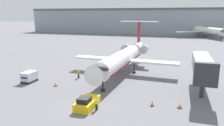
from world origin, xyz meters
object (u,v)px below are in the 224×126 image
(airplane_main, at_px, (124,57))
(pushback_tug, at_px, (87,103))
(traffic_cone_left, at_px, (56,84))
(airplane_parked_far_left, at_px, (203,30))
(jet_bridge, at_px, (202,66))
(luggage_cart, at_px, (29,77))
(traffic_cone_mid, at_px, (180,106))
(traffic_cone_right, at_px, (152,103))
(worker_near_tug, at_px, (97,104))
(worker_by_wing, at_px, (78,74))

(airplane_main, xyz_separation_m, pushback_tug, (-0.43, -18.93, -3.02))
(traffic_cone_left, xyz_separation_m, airplane_parked_far_left, (32.86, 99.63, 3.69))
(airplane_parked_far_left, bearing_deg, jet_bridge, -94.95)
(luggage_cart, xyz_separation_m, traffic_cone_mid, (27.50, -3.81, -0.74))
(traffic_cone_left, bearing_deg, traffic_cone_right, -11.34)
(airplane_main, relative_size, worker_near_tug, 17.22)
(luggage_cart, relative_size, worker_by_wing, 1.65)
(airplane_main, bearing_deg, traffic_cone_mid, -52.30)
(pushback_tug, height_order, worker_near_tug, pushback_tug)
(airplane_parked_far_left, height_order, jet_bridge, airplane_parked_far_left)
(luggage_cart, xyz_separation_m, traffic_cone_left, (6.06, -0.64, -0.70))
(traffic_cone_left, relative_size, jet_bridge, 0.05)
(pushback_tug, distance_m, traffic_cone_mid, 12.81)
(pushback_tug, relative_size, jet_bridge, 0.38)
(worker_near_tug, bearing_deg, traffic_cone_mid, 20.29)
(luggage_cart, xyz_separation_m, worker_by_wing, (7.84, 5.07, -0.10))
(airplane_parked_far_left, bearing_deg, airplane_main, -104.91)
(traffic_cone_right, xyz_separation_m, traffic_cone_mid, (3.73, 0.38, -0.08))
(traffic_cone_left, bearing_deg, luggage_cart, 173.99)
(airplane_main, distance_m, airplane_parked_far_left, 90.50)
(airplane_main, height_order, jet_bridge, airplane_main)
(pushback_tug, distance_m, airplane_parked_far_left, 109.05)
(traffic_cone_right, xyz_separation_m, airplane_parked_far_left, (15.16, 103.18, 3.65))
(traffic_cone_right, bearing_deg, pushback_tug, -159.50)
(luggage_cart, bearing_deg, traffic_cone_right, -10.00)
(airplane_parked_far_left, bearing_deg, luggage_cart, -111.47)
(worker_by_wing, relative_size, airplane_parked_far_left, 0.05)
(pushback_tug, relative_size, worker_near_tug, 2.68)
(airplane_main, bearing_deg, pushback_tug, -91.31)
(airplane_main, height_order, worker_near_tug, airplane_main)
(pushback_tug, height_order, jet_bridge, jet_bridge)
(jet_bridge, bearing_deg, traffic_cone_mid, -112.63)
(jet_bridge, bearing_deg, traffic_cone_left, -169.76)
(airplane_main, distance_m, jet_bridge, 16.93)
(worker_near_tug, xyz_separation_m, traffic_cone_mid, (10.75, 3.97, -0.65))
(pushback_tug, distance_m, worker_near_tug, 1.62)
(traffic_cone_mid, xyz_separation_m, airplane_parked_far_left, (11.43, 102.80, 3.73))
(worker_near_tug, distance_m, airplane_parked_far_left, 109.10)
(traffic_cone_right, height_order, traffic_cone_mid, traffic_cone_right)
(traffic_cone_left, distance_m, traffic_cone_mid, 21.67)
(airplane_main, height_order, traffic_cone_mid, airplane_main)
(traffic_cone_mid, bearing_deg, worker_by_wing, 155.70)
(luggage_cart, xyz_separation_m, airplane_parked_far_left, (38.92, 98.99, 2.99))
(pushback_tug, bearing_deg, airplane_parked_far_left, 77.43)
(traffic_cone_right, height_order, airplane_parked_far_left, airplane_parked_far_left)
(luggage_cart, bearing_deg, worker_near_tug, -24.93)
(traffic_cone_left, bearing_deg, traffic_cone_mid, -8.42)
(traffic_cone_right, distance_m, jet_bridge, 11.33)
(luggage_cart, bearing_deg, worker_by_wing, 32.88)
(airplane_main, bearing_deg, airplane_parked_far_left, 75.09)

